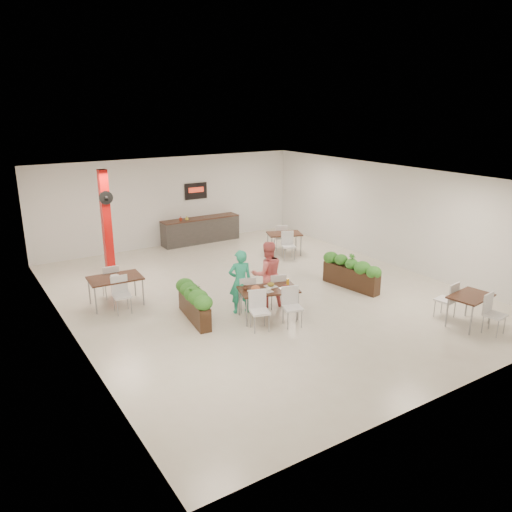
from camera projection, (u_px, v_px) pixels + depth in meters
The scene contains 12 objects.
ground at pixel (260, 293), 13.78m from camera, with size 12.00×12.00×0.00m, color beige.
room_shell at pixel (261, 222), 13.19m from camera, with size 10.10×12.10×3.22m.
red_column at pixel (107, 222), 14.81m from camera, with size 0.40×0.41×3.20m.
service_counter at pixel (201, 229), 18.71m from camera, with size 3.00×0.64×2.20m.
main_table at pixel (268, 293), 12.01m from camera, with size 1.62×1.89×0.92m.
diner_man at pixel (240, 282), 12.29m from camera, with size 0.59×0.39×1.63m, color #28AD82.
diner_woman at pixel (267, 274), 12.68m from camera, with size 0.84×0.65×1.72m, color #F86F6E.
planter_left at pixel (194, 301), 11.95m from camera, with size 0.58×1.77×0.92m.
planter_right at pixel (351, 271), 14.04m from camera, with size 0.63×1.89×1.00m.
side_table_a at pixel (115, 281), 12.81m from camera, with size 1.37×1.64×0.92m.
side_table_b at pixel (284, 237), 17.17m from camera, with size 1.34×1.66×0.92m.
side_table_c at pixel (470, 301), 11.62m from camera, with size 1.15×1.66×0.92m.
Camera 1 is at (-7.02, -10.79, 5.02)m, focal length 35.00 mm.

